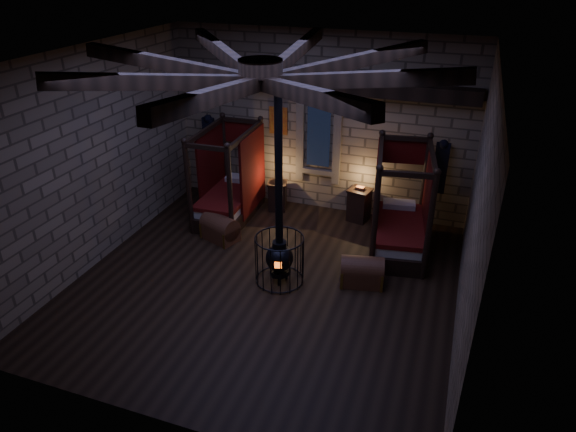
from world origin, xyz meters
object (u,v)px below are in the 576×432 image
(trunk_left, at_px, (220,229))
(stove, at_px, (279,254))
(trunk_right, at_px, (362,272))
(bed_right, at_px, (398,225))
(bed_left, at_px, (230,195))

(trunk_left, bearing_deg, stove, -10.09)
(trunk_left, relative_size, trunk_right, 1.04)
(bed_right, bearing_deg, trunk_left, -174.93)
(trunk_right, xyz_separation_m, stove, (-1.50, -0.44, 0.33))
(bed_right, distance_m, trunk_right, 1.64)
(bed_left, xyz_separation_m, stove, (2.05, -2.19, 0.07))
(trunk_left, distance_m, stove, 2.11)
(stove, bearing_deg, trunk_right, 2.19)
(bed_left, xyz_separation_m, trunk_left, (0.27, -1.12, -0.27))
(stove, bearing_deg, bed_right, 31.89)
(bed_left, xyz_separation_m, trunk_right, (3.55, -1.75, -0.27))
(bed_left, distance_m, bed_right, 3.98)
(bed_right, height_order, stove, stove)
(trunk_left, height_order, stove, stove)
(trunk_right, bearing_deg, stove, -175.81)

